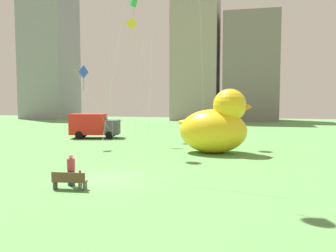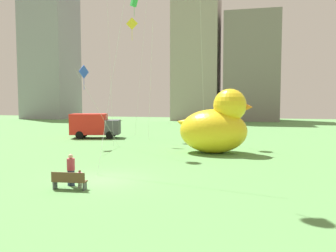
{
  "view_description": "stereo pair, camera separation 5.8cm",
  "coord_description": "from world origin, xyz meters",
  "px_view_note": "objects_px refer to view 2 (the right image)",
  "views": [
    {
      "loc": [
        7.94,
        -17.69,
        4.44
      ],
      "look_at": [
        2.67,
        4.5,
        2.74
      ],
      "focal_mm": 36.91,
      "sensor_mm": 36.0,
      "label": 1
    },
    {
      "loc": [
        7.99,
        -17.68,
        4.44
      ],
      "look_at": [
        2.67,
        4.5,
        2.74
      ],
      "focal_mm": 36.91,
      "sensor_mm": 36.0,
      "label": 2
    }
  ],
  "objects_px": {
    "park_bench": "(69,180)",
    "giant_inflatable_duck": "(216,126)",
    "kite_blue": "(85,74)",
    "person_adult": "(71,168)",
    "kite_yellow": "(134,30)",
    "person_child": "(80,178)",
    "kite_green": "(134,3)",
    "box_truck": "(94,126)"
  },
  "relations": [
    {
      "from": "person_child",
      "to": "box_truck",
      "type": "relative_size",
      "value": 0.15
    },
    {
      "from": "person_adult",
      "to": "person_child",
      "type": "bearing_deg",
      "value": -26.71
    },
    {
      "from": "person_adult",
      "to": "giant_inflatable_duck",
      "type": "height_order",
      "value": "giant_inflatable_duck"
    },
    {
      "from": "giant_inflatable_duck",
      "to": "park_bench",
      "type": "bearing_deg",
      "value": -113.1
    },
    {
      "from": "giant_inflatable_duck",
      "to": "kite_blue",
      "type": "xyz_separation_m",
      "value": [
        -12.47,
        0.98,
        4.57
      ]
    },
    {
      "from": "person_adult",
      "to": "giant_inflatable_duck",
      "type": "relative_size",
      "value": 0.26
    },
    {
      "from": "person_adult",
      "to": "kite_green",
      "type": "height_order",
      "value": "kite_green"
    },
    {
      "from": "park_bench",
      "to": "kite_yellow",
      "type": "xyz_separation_m",
      "value": [
        -3.38,
        19.7,
        11.35
      ]
    },
    {
      "from": "box_truck",
      "to": "kite_yellow",
      "type": "relative_size",
      "value": 0.46
    },
    {
      "from": "kite_yellow",
      "to": "kite_blue",
      "type": "height_order",
      "value": "kite_yellow"
    },
    {
      "from": "person_child",
      "to": "kite_blue",
      "type": "relative_size",
      "value": 0.12
    },
    {
      "from": "kite_green",
      "to": "giant_inflatable_duck",
      "type": "bearing_deg",
      "value": -44.13
    },
    {
      "from": "park_bench",
      "to": "kite_blue",
      "type": "xyz_separation_m",
      "value": [
        -6.58,
        14.79,
        6.39
      ]
    },
    {
      "from": "giant_inflatable_duck",
      "to": "kite_green",
      "type": "distance_m",
      "value": 20.21
    },
    {
      "from": "park_bench",
      "to": "kite_yellow",
      "type": "height_order",
      "value": "kite_yellow"
    },
    {
      "from": "kite_blue",
      "to": "park_bench",
      "type": "bearing_deg",
      "value": -66.02
    },
    {
      "from": "park_bench",
      "to": "person_child",
      "type": "relative_size",
      "value": 1.88
    },
    {
      "from": "kite_green",
      "to": "kite_blue",
      "type": "xyz_separation_m",
      "value": [
        -1.73,
        -9.44,
        -9.02
      ]
    },
    {
      "from": "person_adult",
      "to": "giant_inflatable_duck",
      "type": "distance_m",
      "value": 14.51
    },
    {
      "from": "box_truck",
      "to": "kite_blue",
      "type": "relative_size",
      "value": 0.78
    },
    {
      "from": "kite_green",
      "to": "kite_blue",
      "type": "height_order",
      "value": "kite_green"
    },
    {
      "from": "park_bench",
      "to": "person_adult",
      "type": "relative_size",
      "value": 1.05
    },
    {
      "from": "park_bench",
      "to": "person_adult",
      "type": "height_order",
      "value": "person_adult"
    },
    {
      "from": "park_bench",
      "to": "giant_inflatable_duck",
      "type": "relative_size",
      "value": 0.27
    },
    {
      "from": "kite_blue",
      "to": "giant_inflatable_duck",
      "type": "bearing_deg",
      "value": -4.47
    },
    {
      "from": "kite_yellow",
      "to": "park_bench",
      "type": "bearing_deg",
      "value": -80.28
    },
    {
      "from": "giant_inflatable_duck",
      "to": "kite_yellow",
      "type": "relative_size",
      "value": 0.5
    },
    {
      "from": "giant_inflatable_duck",
      "to": "kite_green",
      "type": "height_order",
      "value": "kite_green"
    },
    {
      "from": "box_truck",
      "to": "kite_blue",
      "type": "bearing_deg",
      "value": -70.42
    },
    {
      "from": "kite_yellow",
      "to": "giant_inflatable_duck",
      "type": "bearing_deg",
      "value": -32.44
    },
    {
      "from": "person_child",
      "to": "kite_green",
      "type": "height_order",
      "value": "kite_green"
    },
    {
      "from": "kite_green",
      "to": "kite_blue",
      "type": "distance_m",
      "value": 13.17
    },
    {
      "from": "person_adult",
      "to": "box_truck",
      "type": "relative_size",
      "value": 0.28
    },
    {
      "from": "kite_green",
      "to": "person_adult",
      "type": "bearing_deg",
      "value": -79.06
    },
    {
      "from": "person_adult",
      "to": "kite_yellow",
      "type": "xyz_separation_m",
      "value": [
        -3.06,
        18.93,
        10.9
      ]
    },
    {
      "from": "giant_inflatable_duck",
      "to": "person_adult",
      "type": "bearing_deg",
      "value": -115.45
    },
    {
      "from": "park_bench",
      "to": "giant_inflatable_duck",
      "type": "height_order",
      "value": "giant_inflatable_duck"
    },
    {
      "from": "person_child",
      "to": "kite_green",
      "type": "distance_m",
      "value": 28.81
    },
    {
      "from": "person_adult",
      "to": "box_truck",
      "type": "bearing_deg",
      "value": 112.57
    },
    {
      "from": "kite_yellow",
      "to": "box_truck",
      "type": "bearing_deg",
      "value": 157.86
    },
    {
      "from": "giant_inflatable_duck",
      "to": "box_truck",
      "type": "distance_m",
      "value": 17.19
    },
    {
      "from": "kite_yellow",
      "to": "kite_blue",
      "type": "distance_m",
      "value": 7.68
    }
  ]
}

